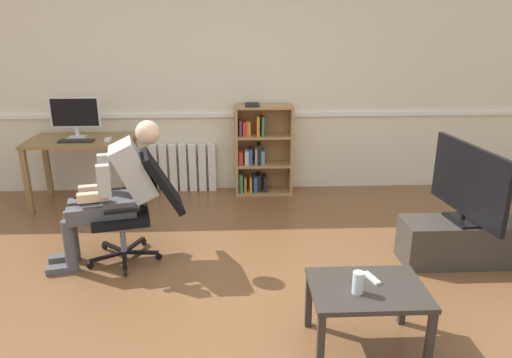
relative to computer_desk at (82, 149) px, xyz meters
name	(u,v)px	position (x,y,z in m)	size (l,w,h in m)	color
ground_plane	(241,307)	(1.72, -2.15, -0.64)	(18.00, 18.00, 0.00)	brown
back_wall	(236,78)	(1.72, 0.50, 0.71)	(12.00, 0.13, 2.70)	beige
computer_desk	(82,149)	(0.00, 0.00, 0.00)	(1.11, 0.66, 0.76)	olive
imac_monitor	(75,114)	(-0.05, 0.08, 0.37)	(0.54, 0.14, 0.44)	silver
keyboard	(76,141)	(0.00, -0.14, 0.12)	(0.36, 0.12, 0.02)	black
computer_mouse	(108,140)	(0.33, -0.12, 0.13)	(0.06, 0.10, 0.03)	white
bookshelf	(260,151)	(1.98, 0.29, -0.13)	(0.67, 0.29, 1.08)	#AD7F4C
radiator	(183,168)	(1.06, 0.39, -0.35)	(0.79, 0.08, 0.58)	white
office_chair	(140,202)	(0.87, -1.33, -0.12)	(0.85, 0.66, 0.95)	black
person_seated	(115,189)	(0.69, -1.37, 0.01)	(1.01, 0.53, 1.22)	#4C4C51
tv_stand	(459,242)	(3.60, -1.54, -0.45)	(0.98, 0.37, 0.38)	#3D3833
tv_screen	(468,182)	(3.60, -1.54, 0.08)	(0.24, 1.00, 0.66)	black
coffee_table	(367,296)	(2.50, -2.62, -0.27)	(0.71, 0.52, 0.43)	#332D28
drinking_glass	(358,283)	(2.41, -2.68, -0.14)	(0.07, 0.07, 0.14)	silver
spare_remote	(372,278)	(2.54, -2.53, -0.20)	(0.04, 0.15, 0.02)	white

